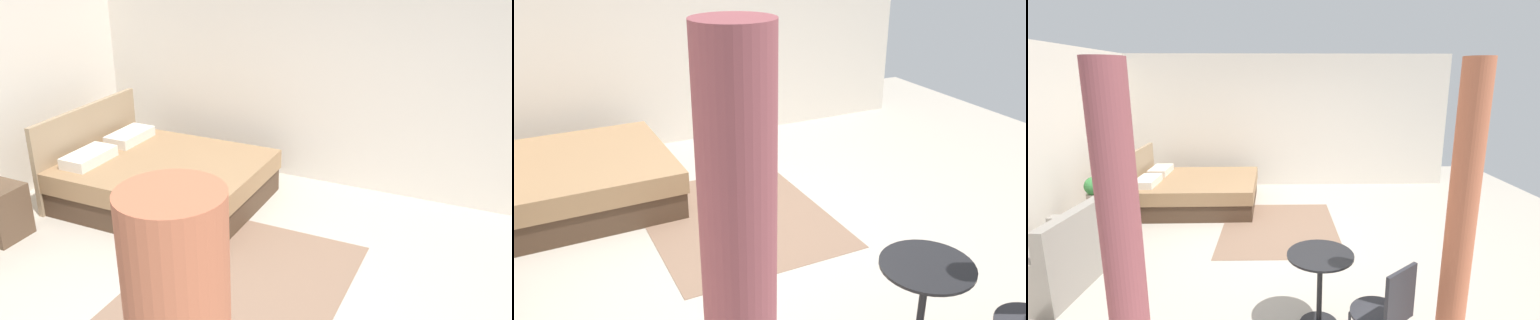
# 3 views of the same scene
# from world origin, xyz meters

# --- Properties ---
(ground_plane) EXTENTS (8.47, 9.69, 0.02)m
(ground_plane) POSITION_xyz_m (0.00, 0.00, -0.01)
(ground_plane) COLOR #B2A899
(wall_right) EXTENTS (0.12, 6.69, 2.73)m
(wall_right) POSITION_xyz_m (2.74, 0.00, 1.36)
(wall_right) COLOR silver
(wall_right) RESTS_ON ground
(area_rug) EXTENTS (2.06, 1.74, 0.01)m
(area_rug) POSITION_xyz_m (0.35, 0.18, 0.00)
(area_rug) COLOR #7F604C
(area_rug) RESTS_ON ground
(bed) EXTENTS (1.74, 2.14, 1.01)m
(bed) POSITION_xyz_m (1.38, 1.71, 0.28)
(bed) COLOR #473323
(bed) RESTS_ON ground
(nightstand) EXTENTS (0.42, 0.43, 0.55)m
(nightstand) POSITION_xyz_m (0.05, 2.71, 0.27)
(nightstand) COLOR brown
(nightstand) RESTS_ON ground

